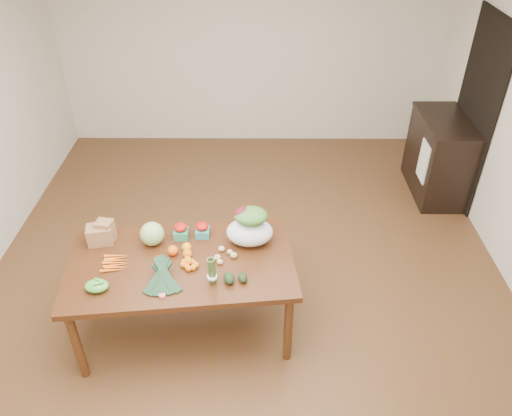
{
  "coord_description": "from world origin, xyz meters",
  "views": [
    {
      "loc": [
        0.12,
        -3.45,
        3.36
      ],
      "look_at": [
        0.1,
        0.0,
        0.9
      ],
      "focal_mm": 35.0,
      "sensor_mm": 36.0,
      "label": 1
    }
  ],
  "objects_px": {
    "dining_table": "(185,295)",
    "asparagus_bundle": "(212,271)",
    "salad_bag": "(250,228)",
    "paper_bag": "(100,233)",
    "kale_bunch": "(162,279)",
    "cabbage": "(152,234)",
    "cabinet": "(438,157)",
    "mandarin_cluster": "(189,263)"
  },
  "relations": [
    {
      "from": "dining_table",
      "to": "asparagus_bundle",
      "type": "xyz_separation_m",
      "value": [
        0.27,
        -0.24,
        0.5
      ]
    },
    {
      "from": "dining_table",
      "to": "salad_bag",
      "type": "height_order",
      "value": "salad_bag"
    },
    {
      "from": "paper_bag",
      "to": "kale_bunch",
      "type": "height_order",
      "value": "paper_bag"
    },
    {
      "from": "asparagus_bundle",
      "to": "salad_bag",
      "type": "height_order",
      "value": "salad_bag"
    },
    {
      "from": "cabbage",
      "to": "kale_bunch",
      "type": "distance_m",
      "value": 0.53
    },
    {
      "from": "cabinet",
      "to": "cabbage",
      "type": "height_order",
      "value": "cabbage"
    },
    {
      "from": "cabinet",
      "to": "paper_bag",
      "type": "height_order",
      "value": "same"
    },
    {
      "from": "kale_bunch",
      "to": "salad_bag",
      "type": "height_order",
      "value": "salad_bag"
    },
    {
      "from": "dining_table",
      "to": "cabinet",
      "type": "relative_size",
      "value": 1.73
    },
    {
      "from": "cabinet",
      "to": "paper_bag",
      "type": "xyz_separation_m",
      "value": [
        -3.4,
        -1.93,
        0.37
      ]
    },
    {
      "from": "paper_bag",
      "to": "mandarin_cluster",
      "type": "xyz_separation_m",
      "value": [
        0.76,
        -0.29,
        -0.06
      ]
    },
    {
      "from": "mandarin_cluster",
      "to": "kale_bunch",
      "type": "relative_size",
      "value": 0.45
    },
    {
      "from": "asparagus_bundle",
      "to": "cabinet",
      "type": "bearing_deg",
      "value": 38.32
    },
    {
      "from": "cabbage",
      "to": "kale_bunch",
      "type": "height_order",
      "value": "cabbage"
    },
    {
      "from": "cabinet",
      "to": "kale_bunch",
      "type": "xyz_separation_m",
      "value": [
        -2.81,
        -2.45,
        0.36
      ]
    },
    {
      "from": "dining_table",
      "to": "paper_bag",
      "type": "bearing_deg",
      "value": 154.77
    },
    {
      "from": "cabbage",
      "to": "kale_bunch",
      "type": "xyz_separation_m",
      "value": [
        0.16,
        -0.5,
        -0.02
      ]
    },
    {
      "from": "mandarin_cluster",
      "to": "kale_bunch",
      "type": "xyz_separation_m",
      "value": [
        -0.17,
        -0.22,
        0.04
      ]
    },
    {
      "from": "kale_bunch",
      "to": "salad_bag",
      "type": "bearing_deg",
      "value": 33.31
    },
    {
      "from": "dining_table",
      "to": "paper_bag",
      "type": "height_order",
      "value": "paper_bag"
    },
    {
      "from": "salad_bag",
      "to": "mandarin_cluster",
      "type": "bearing_deg",
      "value": -147.03
    },
    {
      "from": "dining_table",
      "to": "kale_bunch",
      "type": "relative_size",
      "value": 4.42
    },
    {
      "from": "paper_bag",
      "to": "cabbage",
      "type": "xyz_separation_m",
      "value": [
        0.43,
        -0.01,
        0.0
      ]
    },
    {
      "from": "cabinet",
      "to": "kale_bunch",
      "type": "bearing_deg",
      "value": -138.86
    },
    {
      "from": "salad_bag",
      "to": "cabinet",
      "type": "bearing_deg",
      "value": 41.57
    },
    {
      "from": "dining_table",
      "to": "paper_bag",
      "type": "xyz_separation_m",
      "value": [
        -0.68,
        0.23,
        0.47
      ]
    },
    {
      "from": "cabinet",
      "to": "cabbage",
      "type": "distance_m",
      "value": 3.57
    },
    {
      "from": "asparagus_bundle",
      "to": "salad_bag",
      "type": "relative_size",
      "value": 0.66
    },
    {
      "from": "cabinet",
      "to": "kale_bunch",
      "type": "relative_size",
      "value": 2.55
    },
    {
      "from": "kale_bunch",
      "to": "asparagus_bundle",
      "type": "height_order",
      "value": "asparagus_bundle"
    },
    {
      "from": "asparagus_bundle",
      "to": "dining_table",
      "type": "bearing_deg",
      "value": 131.95
    },
    {
      "from": "paper_bag",
      "to": "kale_bunch",
      "type": "xyz_separation_m",
      "value": [
        0.59,
        -0.52,
        -0.01
      ]
    },
    {
      "from": "paper_bag",
      "to": "asparagus_bundle",
      "type": "height_order",
      "value": "asparagus_bundle"
    },
    {
      "from": "dining_table",
      "to": "asparagus_bundle",
      "type": "relative_size",
      "value": 7.07
    },
    {
      "from": "cabinet",
      "to": "cabbage",
      "type": "xyz_separation_m",
      "value": [
        -2.96,
        -1.95,
        0.38
      ]
    },
    {
      "from": "kale_bunch",
      "to": "asparagus_bundle",
      "type": "bearing_deg",
      "value": 0.4
    },
    {
      "from": "mandarin_cluster",
      "to": "asparagus_bundle",
      "type": "relative_size",
      "value": 0.72
    },
    {
      "from": "paper_bag",
      "to": "cabinet",
      "type": "bearing_deg",
      "value": 29.68
    },
    {
      "from": "dining_table",
      "to": "mandarin_cluster",
      "type": "xyz_separation_m",
      "value": [
        0.08,
        -0.06,
        0.41
      ]
    },
    {
      "from": "cabbage",
      "to": "asparagus_bundle",
      "type": "height_order",
      "value": "asparagus_bundle"
    },
    {
      "from": "cabbage",
      "to": "salad_bag",
      "type": "height_order",
      "value": "salad_bag"
    },
    {
      "from": "cabbage",
      "to": "mandarin_cluster",
      "type": "height_order",
      "value": "cabbage"
    }
  ]
}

